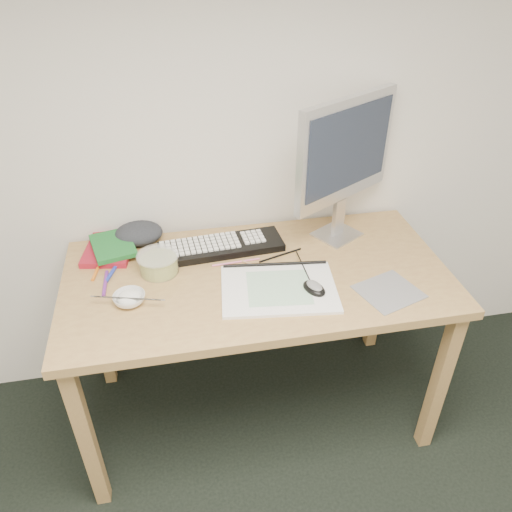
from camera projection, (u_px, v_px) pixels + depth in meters
The scene contains 18 objects.
desk at pixel (257, 291), 1.87m from camera, with size 1.40×0.70×0.75m.
mousepad at pixel (389, 292), 1.73m from camera, with size 0.20×0.18×0.00m, color slate.
sketchpad at pixel (279, 289), 1.74m from camera, with size 0.40×0.28×0.01m, color silver.
keyboard at pixel (221, 247), 1.94m from camera, with size 0.48×0.15×0.03m, color black.
monitor at pixel (345, 154), 1.84m from camera, with size 0.44×0.27×0.57m.
mouse at pixel (314, 286), 1.71m from camera, with size 0.06×0.10×0.03m, color black.
rice_bowl at pixel (129, 299), 1.67m from camera, with size 0.11×0.11×0.03m, color white.
chopsticks at pixel (128, 298), 1.65m from camera, with size 0.02×0.02×0.24m, color silver.
fruit_tub at pixel (159, 263), 1.81m from camera, with size 0.15×0.15×0.07m, color gold.
book_red at pixel (109, 249), 1.93m from camera, with size 0.17×0.23×0.02m, color maroon.
book_green at pixel (113, 246), 1.92m from camera, with size 0.15×0.20×0.02m, color #196729.
cloth_lump at pixel (139, 233), 1.99m from camera, with size 0.16×0.13×0.07m, color #26292E.
pencil_pink at pixel (236, 262), 1.87m from camera, with size 0.01×0.01×0.18m, color pink.
pencil_tan at pixel (265, 269), 1.84m from camera, with size 0.01×0.01×0.20m, color tan.
pencil_black at pixel (280, 255), 1.91m from camera, with size 0.01×0.01×0.18m, color black.
marker_blue at pixel (114, 270), 1.83m from camera, with size 0.01×0.01×0.14m, color #2034B2.
marker_orange at pixel (97, 270), 1.83m from camera, with size 0.01×0.01×0.12m, color orange.
marker_purple at pixel (105, 283), 1.76m from camera, with size 0.01×0.01×0.14m, color #6C268C.
Camera 1 is at (-0.26, -0.01, 1.83)m, focal length 35.00 mm.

